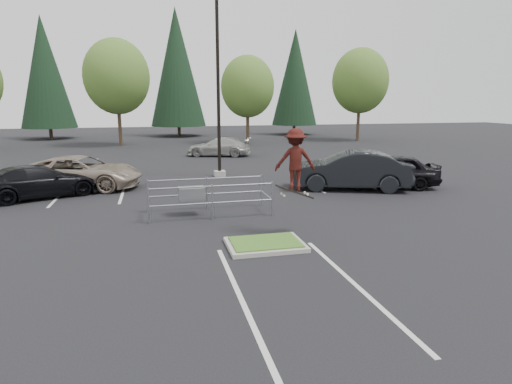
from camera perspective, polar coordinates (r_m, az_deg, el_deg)
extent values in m
plane|color=black|center=(12.48, 1.26, -7.29)|extent=(120.00, 120.00, 0.00)
cube|color=gray|center=(12.46, 1.26, -7.03)|extent=(2.20, 1.60, 0.12)
cube|color=#305E1D|center=(12.43, 1.26, -6.70)|extent=(1.95, 1.35, 0.05)
cube|color=silver|center=(20.85, -17.28, 0.10)|extent=(0.12, 5.20, 0.01)
cube|color=silver|center=(21.22, -24.57, -0.25)|extent=(0.12, 5.20, 0.01)
cube|color=silver|center=(22.11, 6.65, 1.24)|extent=(0.12, 5.20, 0.01)
cube|color=silver|center=(23.16, 12.94, 1.51)|extent=(0.12, 5.20, 0.01)
cube|color=silver|center=(24.47, 18.62, 1.73)|extent=(0.12, 5.20, 0.01)
cube|color=silver|center=(9.49, -2.14, -13.76)|extent=(0.12, 6.00, 0.01)
cube|color=silver|center=(10.31, 13.07, -11.90)|extent=(0.12, 6.00, 0.01)
cube|color=gray|center=(23.98, -4.86, 2.48)|extent=(0.60, 0.60, 0.30)
cylinder|color=black|center=(23.66, -5.07, 14.14)|extent=(0.18, 0.18, 10.00)
cylinder|color=#38281C|center=(42.06, -17.69, 8.28)|extent=(0.32, 0.32, 3.50)
ellipsoid|color=#386B27|center=(42.04, -18.10, 14.42)|extent=(5.89, 5.89, 6.77)
sphere|color=#386B27|center=(41.67, -17.22, 13.48)|extent=(3.68, 3.68, 3.68)
sphere|color=#386B27|center=(42.46, -18.70, 13.60)|extent=(4.05, 4.05, 4.05)
cylinder|color=#38281C|center=(42.24, -1.12, 8.55)|extent=(0.32, 0.32, 3.04)
ellipsoid|color=#386B27|center=(42.17, -1.14, 13.87)|extent=(5.12, 5.12, 5.89)
sphere|color=#386B27|center=(42.00, -0.23, 13.01)|extent=(3.20, 3.20, 3.20)
sphere|color=#386B27|center=(42.45, -1.93, 13.21)|extent=(3.52, 3.52, 3.52)
cylinder|color=#38281C|center=(46.74, 13.45, 8.80)|extent=(0.32, 0.32, 3.42)
ellipsoid|color=#386B27|center=(46.71, 13.72, 14.21)|extent=(5.76, 5.76, 6.62)
sphere|color=#386B27|center=(46.70, 14.52, 13.28)|extent=(3.60, 3.60, 3.60)
sphere|color=#386B27|center=(46.83, 12.90, 13.58)|extent=(3.96, 3.96, 3.96)
cylinder|color=#38281C|center=(52.67, -25.67, 7.08)|extent=(0.36, 0.36, 1.20)
cone|color=black|center=(52.63, -26.33, 14.12)|extent=(5.72, 5.72, 11.80)
cylinder|color=#38281C|center=(52.09, -10.20, 8.02)|extent=(0.36, 0.36, 1.20)
cone|color=black|center=(52.10, -10.51, 16.00)|extent=(6.38, 6.38, 13.30)
cylinder|color=#38281C|center=(53.76, 5.08, 8.29)|extent=(0.36, 0.36, 1.20)
cone|color=black|center=(53.71, 5.21, 14.95)|extent=(5.50, 5.50, 11.30)
cylinder|color=gray|center=(15.01, -14.13, -1.80)|extent=(0.07, 0.07, 1.26)
cylinder|color=gray|center=(16.51, -14.14, -0.55)|extent=(0.07, 0.07, 1.26)
cylinder|color=gray|center=(15.15, -5.83, -1.36)|extent=(0.07, 0.07, 1.26)
cylinder|color=gray|center=(16.63, -6.59, -0.17)|extent=(0.07, 0.07, 1.26)
cylinder|color=gray|center=(15.60, 2.15, -0.91)|extent=(0.07, 0.07, 1.26)
cylinder|color=gray|center=(17.04, 0.72, 0.21)|extent=(0.07, 0.07, 1.26)
cylinder|color=gray|center=(15.16, -5.83, -1.46)|extent=(4.38, 0.10, 0.05)
cylinder|color=gray|center=(15.03, -5.88, 0.77)|extent=(4.38, 0.10, 0.05)
cylinder|color=gray|center=(16.64, -6.59, -0.26)|extent=(4.38, 0.10, 0.05)
cylinder|color=gray|center=(16.52, -6.64, 1.78)|extent=(4.38, 0.10, 0.05)
cube|color=gray|center=(15.79, -8.60, -0.30)|extent=(0.94, 0.58, 0.53)
cube|color=black|center=(13.37, 5.18, 0.03)|extent=(1.21, 0.46, 0.49)
cylinder|color=silver|center=(13.15, 3.77, -0.46)|extent=(0.08, 0.04, 0.08)
cylinder|color=silver|center=(13.39, 3.45, -0.23)|extent=(0.08, 0.04, 0.08)
cylinder|color=silver|center=(13.39, 6.90, -0.29)|extent=(0.08, 0.04, 0.08)
cylinder|color=silver|center=(13.62, 6.53, -0.07)|extent=(0.08, 0.04, 0.08)
imported|color=maroon|center=(13.20, 5.26, 4.30)|extent=(1.33, 0.89, 1.91)
imported|color=gray|center=(22.08, -22.41, 2.44)|extent=(6.11, 3.92, 1.57)
imported|color=black|center=(20.75, -27.18, 1.25)|extent=(5.31, 3.85, 1.43)
imported|color=black|center=(20.70, 12.42, 2.86)|extent=(5.90, 3.72, 1.83)
imported|color=black|center=(21.68, 17.27, 2.73)|extent=(5.12, 3.24, 1.63)
imported|color=#AFAFA9|center=(32.76, -4.85, 6.03)|extent=(5.16, 3.38, 1.39)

